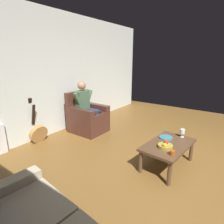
{
  "coord_description": "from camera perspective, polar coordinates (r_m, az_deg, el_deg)",
  "views": [
    {
      "loc": [
        2.97,
        0.4,
        1.73
      ],
      "look_at": [
        0.2,
        -1.59,
        0.74
      ],
      "focal_mm": 29.31,
      "sensor_mm": 36.0,
      "label": 1
    }
  ],
  "objects": [
    {
      "name": "ground_plane",
      "position": [
        3.46,
        25.02,
        -15.49
      ],
      "size": [
        7.61,
        7.61,
        0.0
      ],
      "primitive_type": "plane",
      "color": "brown"
    },
    {
      "name": "wall_back",
      "position": [
        4.68,
        -15.03,
        11.53
      ],
      "size": [
        6.64,
        0.06,
        2.79
      ],
      "primitive_type": "cube",
      "color": "silver",
      "rests_on": "ground"
    },
    {
      "name": "armchair",
      "position": [
        4.53,
        -7.81,
        -1.89
      ],
      "size": [
        0.71,
        0.81,
        0.97
      ],
      "rotation": [
        0.0,
        0.0,
        -0.0
      ],
      "color": "#492820",
      "rests_on": "ground"
    },
    {
      "name": "person_seated",
      "position": [
        4.44,
        -7.96,
        2.03
      ],
      "size": [
        0.6,
        0.6,
        1.23
      ],
      "rotation": [
        0.0,
        0.0,
        -0.0
      ],
      "color": "#466546",
      "rests_on": "ground"
    },
    {
      "name": "coffee_table",
      "position": [
        3.17,
        17.1,
        -10.38
      ],
      "size": [
        1.03,
        0.67,
        0.41
      ],
      "rotation": [
        0.0,
        0.0,
        -0.1
      ],
      "color": "brown",
      "rests_on": "ground"
    },
    {
      "name": "guitar",
      "position": [
        4.23,
        -22.02,
        -5.91
      ],
      "size": [
        0.39,
        0.32,
        0.96
      ],
      "color": "#AF7F44",
      "rests_on": "ground"
    },
    {
      "name": "wine_glass_near",
      "position": [
        3.44,
        21.12,
        -5.79
      ],
      "size": [
        0.08,
        0.08,
        0.15
      ],
      "color": "silver",
      "rests_on": "coffee_table"
    },
    {
      "name": "fruit_bowl",
      "position": [
        2.98,
        16.29,
        -10.05
      ],
      "size": [
        0.23,
        0.23,
        0.11
      ],
      "color": "#A28832",
      "rests_on": "coffee_table"
    },
    {
      "name": "decorative_dish",
      "position": [
        3.33,
        16.45,
        -7.64
      ],
      "size": [
        0.23,
        0.23,
        0.02
      ],
      "primitive_type": "cylinder",
      "color": "teal",
      "rests_on": "coffee_table"
    },
    {
      "name": "candle_jar",
      "position": [
        2.8,
        18.28,
        -12.0
      ],
      "size": [
        0.07,
        0.07,
        0.07
      ],
      "primitive_type": "cylinder",
      "color": "#A94C16",
      "rests_on": "coffee_table"
    }
  ]
}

